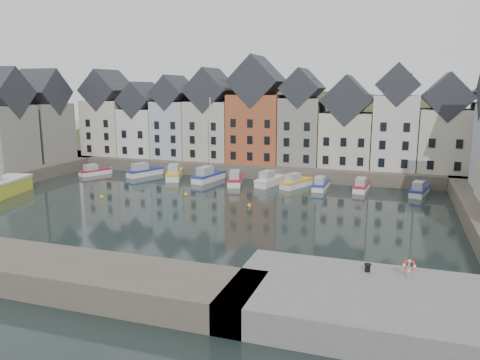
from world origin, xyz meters
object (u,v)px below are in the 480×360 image
at_px(mooring_bollard, 368,267).
at_px(life_ring_post, 409,266).
at_px(boat_d, 208,176).
at_px(boat_a, 94,171).

xyz_separation_m(mooring_bollard, life_ring_post, (2.66, -0.27, 0.55)).
relative_size(boat_d, mooring_bollard, 23.59).
bearing_deg(boat_d, life_ring_post, -40.20).
relative_size(boat_a, boat_d, 0.42).
bearing_deg(boat_a, life_ring_post, -10.35).
bearing_deg(mooring_bollard, boat_a, 144.02).
bearing_deg(boat_d, mooring_bollard, -42.65).
bearing_deg(boat_a, boat_d, 27.69).
height_order(boat_a, mooring_bollard, mooring_bollard).
xyz_separation_m(boat_a, boat_d, (20.18, 1.18, 0.25)).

